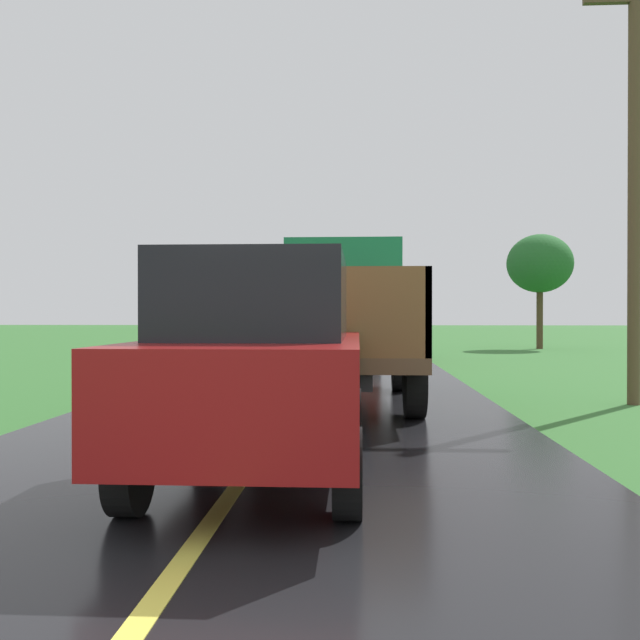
# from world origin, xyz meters

# --- Properties ---
(banana_truck_near) EXTENTS (2.38, 5.82, 2.80)m
(banana_truck_near) POSITION_xyz_m (0.73, 10.15, 1.47)
(banana_truck_near) COLOR #2D2D30
(banana_truck_near) RESTS_ON road_surface
(banana_truck_far) EXTENTS (2.38, 5.81, 2.80)m
(banana_truck_far) POSITION_xyz_m (0.50, 21.82, 1.46)
(banana_truck_far) COLOR #2D2D30
(banana_truck_far) RESTS_ON road_surface
(utility_pole_roadside) EXTENTS (1.67, 0.20, 7.15)m
(utility_pole_roadside) POSITION_xyz_m (5.59, 9.89, 3.82)
(utility_pole_roadside) COLOR brown
(utility_pole_roadside) RESTS_ON ground
(roadside_tree_near_left) EXTENTS (2.87, 2.87, 5.08)m
(roadside_tree_near_left) POSITION_xyz_m (9.03, 28.93, 3.77)
(roadside_tree_near_left) COLOR #4C3823
(roadside_tree_near_left) RESTS_ON ground
(following_car) EXTENTS (1.74, 4.10, 1.92)m
(following_car) POSITION_xyz_m (0.16, 4.18, 1.07)
(following_car) COLOR maroon
(following_car) RESTS_ON road_surface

